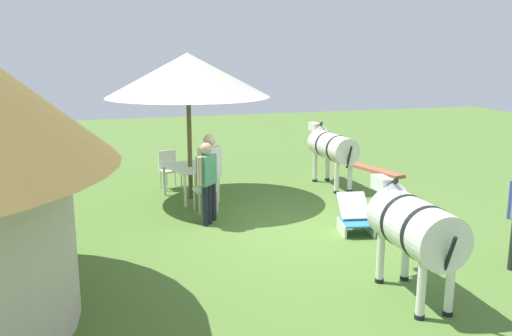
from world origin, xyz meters
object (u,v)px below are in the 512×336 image
Objects in this scene: zebra_nearest_camera at (414,227)px; patio_chair_west_end at (207,188)px; guest_behind_table at (207,176)px; guest_beside_umbrella at (210,169)px; striped_lounge_chair at (355,219)px; patio_dining_table at (190,170)px; patio_chair_east_end at (169,167)px; shade_umbrella at (188,75)px; zebra_by_umbrella at (332,147)px.

patio_chair_west_end is at bearing 115.02° from zebra_nearest_camera.
guest_beside_umbrella is at bearing -165.12° from guest_behind_table.
patio_chair_west_end is 3.08m from striped_lounge_chair.
patio_dining_table is at bearing 112.19° from zebra_nearest_camera.
striped_lounge_chair is 2.74m from zebra_nearest_camera.
guest_beside_umbrella reaches higher than zebra_nearest_camera.
patio_chair_east_end is 2.92m from guest_beside_umbrella.
guest_behind_table is 2.85m from striped_lounge_chair.
patio_dining_table is 0.84× the size of guest_beside_umbrella.
guest_beside_umbrella reaches higher than patio_dining_table.
guest_beside_umbrella is at bearing -177.49° from shade_umbrella.
patio_chair_east_end is 7.23m from zebra_nearest_camera.
patio_chair_west_end is 0.42× the size of zebra_nearest_camera.
zebra_nearest_camera is 0.94× the size of zebra_by_umbrella.
striped_lounge_chair is 3.52m from zebra_by_umbrella.
striped_lounge_chair is at bearing -68.90° from guest_beside_umbrella.
shade_umbrella is at bearing 90.00° from patio_chair_east_end.
patio_dining_table is at bearing 90.00° from patio_chair_east_end.
guest_behind_table is at bearing -14.30° from striped_lounge_chair.
zebra_nearest_camera is at bearing 70.00° from guest_behind_table.
guest_beside_umbrella reaches higher than guest_behind_table.
guest_behind_table is 0.74× the size of zebra_nearest_camera.
zebra_nearest_camera is (-5.75, -1.94, -1.75)m from shade_umbrella.
shade_umbrella is 4.70m from striped_lounge_chair.
shade_umbrella reaches higher than patio_chair_east_end.
shade_umbrella reaches higher than guest_beside_umbrella.
patio_chair_east_end is (1.11, 0.32, -2.21)m from shade_umbrella.
striped_lounge_chair is 0.41× the size of zebra_nearest_camera.
guest_beside_umbrella is at bearing -152.45° from zebra_by_umbrella.
guest_beside_umbrella is 0.75× the size of zebra_by_umbrella.
striped_lounge_chair is at bearing -47.29° from patio_chair_west_end.
patio_chair_east_end is at bearing -45.36° from striped_lounge_chair.
zebra_by_umbrella is (-0.97, -3.79, 0.45)m from patio_chair_east_end.
zebra_nearest_camera is at bearing -161.34° from patio_dining_table.
patio_chair_west_end is 0.78m from guest_beside_umbrella.
zebra_by_umbrella is at bearing -9.19° from guest_beside_umbrella.
guest_beside_umbrella is (-1.74, -0.08, -1.70)m from shade_umbrella.
striped_lounge_chair is at bearing -142.17° from patio_dining_table.
patio_dining_table is 0.63× the size of zebra_by_umbrella.
guest_beside_umbrella reaches higher than patio_chair_east_end.
patio_chair_east_end is at bearing 59.87° from guest_beside_umbrella.
patio_chair_east_end is at bearing 164.30° from zebra_by_umbrella.
patio_chair_west_end reaches higher than patio_dining_table.
striped_lounge_chair is at bearing -142.17° from shade_umbrella.
guest_beside_umbrella is 1.08× the size of guest_behind_table.
guest_behind_table is (-1.95, 0.03, 0.30)m from patio_dining_table.
guest_beside_umbrella reaches higher than striped_lounge_chair.
guest_beside_umbrella is (-0.59, 0.05, 0.51)m from patio_chair_west_end.
guest_behind_table reaches higher than zebra_by_umbrella.
guest_behind_table is 0.70× the size of zebra_by_umbrella.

